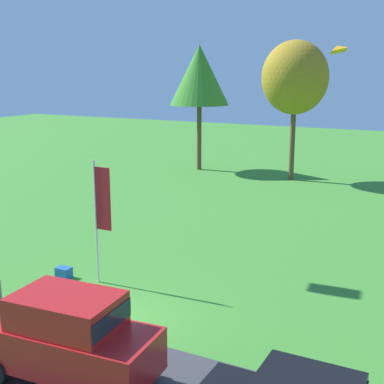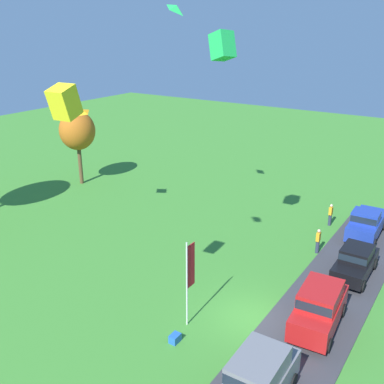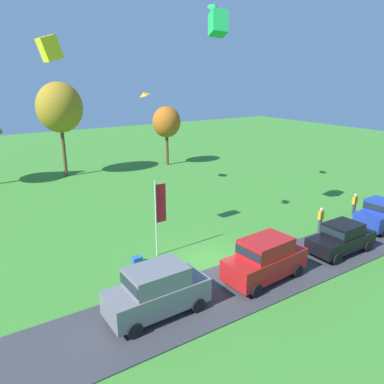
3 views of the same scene
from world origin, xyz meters
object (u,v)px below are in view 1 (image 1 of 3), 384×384
Objects in this scene: kite_diamond_mid_center at (337,49)px; tree_center_back at (199,75)px; tree_lone_near at (295,78)px; flag_banner at (101,207)px; car_suv_near_entrance at (68,334)px; cooler_box at (64,272)px.

tree_center_back is at bearing 141.62° from kite_diamond_mid_center.
kite_diamond_mid_center is at bearing -62.40° from tree_lone_near.
tree_lone_near is 22.17m from flag_banner.
tree_center_back is at bearing 108.11° from flag_banner.
flag_banner is 4.62× the size of kite_diamond_mid_center.
car_suv_near_entrance is at bearing -84.32° from tree_lone_near.
car_suv_near_entrance is 6.61m from flag_banner.
kite_diamond_mid_center is at bearing 83.05° from car_suv_near_entrance.
flag_banner is at bearing -113.26° from kite_diamond_mid_center.
tree_lone_near is at bearing 88.93° from flag_banner.
cooler_box is (-2.07, -22.03, -6.99)m from tree_lone_near.
car_suv_near_entrance is at bearing -60.76° from flag_banner.
tree_center_back is at bearing 110.49° from car_suv_near_entrance.
flag_banner is at bearing -71.89° from tree_center_back.
flag_banner reaches higher than cooler_box.
kite_diamond_mid_center is at bearing 61.10° from cooler_box.
cooler_box is at bearing -170.75° from flag_banner.
tree_center_back is (-10.45, 27.96, 6.02)m from car_suv_near_entrance.
flag_banner is (7.32, -22.37, -4.40)m from tree_center_back.
tree_lone_near is 2.12× the size of flag_banner.
tree_lone_near is 17.43× the size of cooler_box.
tree_lone_near is at bearing 95.68° from car_suv_near_entrance.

